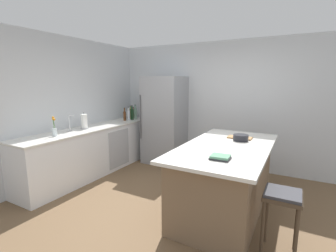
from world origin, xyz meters
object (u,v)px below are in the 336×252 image
syrup_bottle (125,116)px  cutting_board (240,138)px  kitchen_island (225,178)px  flower_vase (54,130)px  sink_faucet (70,122)px  paper_towel_roll (84,122)px  refrigerator (164,120)px  mixing_bowl (241,138)px  vinegar_bottle (134,114)px  wine_bottle (132,114)px  olive_oil_bottle (131,114)px  bar_stool (282,204)px  cookbook_stack (220,157)px  soda_bottle (129,115)px  gin_bottle (135,113)px

syrup_bottle → cutting_board: syrup_bottle is taller
cutting_board → kitchen_island: bearing=-96.0°
flower_vase → syrup_bottle: bearing=91.2°
sink_faucet → paper_towel_roll: paper_towel_roll is taller
refrigerator → cutting_board: bearing=-26.5°
sink_faucet → paper_towel_roll: (0.04, 0.29, -0.02)m
kitchen_island → mixing_bowl: (0.10, 0.36, 0.51)m
vinegar_bottle → wine_bottle: 0.32m
kitchen_island → syrup_bottle: (-2.63, 1.12, 0.56)m
flower_vase → olive_oil_bottle: bearing=92.4°
bar_stool → cookbook_stack: size_ratio=3.23×
bar_stool → paper_towel_roll: size_ratio=2.22×
refrigerator → paper_towel_roll: (-0.89, -1.45, 0.11)m
wine_bottle → mixing_bowl: 2.84m
bar_stool → vinegar_bottle: vinegar_bottle is taller
vinegar_bottle → cookbook_stack: 3.59m
paper_towel_roll → soda_bottle: paper_towel_roll is taller
kitchen_island → mixing_bowl: size_ratio=9.76×
kitchen_island → sink_faucet: size_ratio=7.04×
sink_faucet → cutting_board: bearing=16.6°
wine_bottle → soda_bottle: (-0.01, -0.11, -0.01)m
sink_faucet → cookbook_stack: sink_faucet is taller
syrup_bottle → kitchen_island: bearing=-23.0°
vinegar_bottle → olive_oil_bottle: size_ratio=0.85×
vinegar_bottle → syrup_bottle: size_ratio=0.90×
kitchen_island → wine_bottle: wine_bottle is taller
paper_towel_roll → olive_oil_bottle: 1.42m
gin_bottle → wine_bottle: size_ratio=1.00×
kitchen_island → syrup_bottle: 2.92m
flower_vase → soda_bottle: bearing=89.7°
paper_towel_roll → vinegar_bottle: 1.61m
bar_stool → soda_bottle: bearing=151.5°
sink_faucet → cutting_board: 2.89m
bar_stool → gin_bottle: size_ratio=2.13×
sink_faucet → olive_oil_bottle: bearing=89.1°
flower_vase → soda_bottle: size_ratio=1.06×
soda_bottle → mixing_bowl: soda_bottle is taller
wine_bottle → sink_faucet: bearing=-94.8°
flower_vase → vinegar_bottle: bearing=93.5°
sink_faucet → cookbook_stack: (2.81, -0.32, -0.12)m
refrigerator → mixing_bowl: size_ratio=8.76×
soda_bottle → syrup_bottle: bearing=-117.6°
refrigerator → soda_bottle: bearing=-163.9°
gin_bottle → mixing_bowl: (2.72, -1.13, -0.07)m
flower_vase → syrup_bottle: flower_vase is taller
refrigerator → gin_bottle: (-0.83, 0.06, 0.10)m
refrigerator → cookbook_stack: bearing=-47.6°
soda_bottle → sink_faucet: bearing=-94.6°
sink_faucet → mixing_bowl: size_ratio=1.39×
refrigerator → paper_towel_roll: 1.71m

